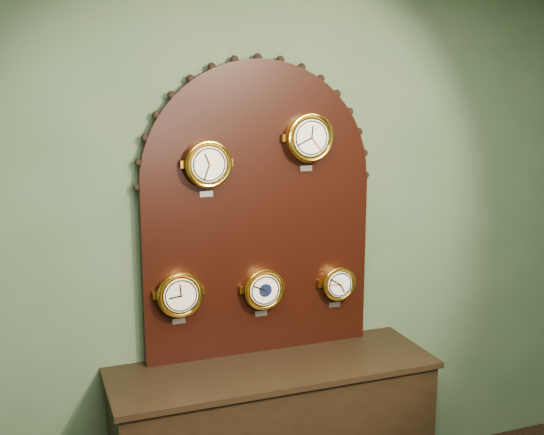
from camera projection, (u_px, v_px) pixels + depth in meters
name	position (u px, v px, depth m)	size (l,w,h in m)	color
wall_back	(255.00, 242.00, 3.55)	(4.00, 4.00, 0.00)	#40573C
display_board	(258.00, 201.00, 3.45)	(1.26, 0.06, 1.53)	black
roman_clock	(208.00, 164.00, 3.26)	(0.23, 0.08, 0.28)	gold
arabic_clock	(309.00, 137.00, 3.41)	(0.25, 0.08, 0.30)	gold
hygrometer	(180.00, 294.00, 3.33)	(0.23, 0.08, 0.28)	gold
barometer	(263.00, 289.00, 3.48)	(0.21, 0.08, 0.27)	gold
tide_clock	(337.00, 283.00, 3.63)	(0.18, 0.08, 0.24)	gold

